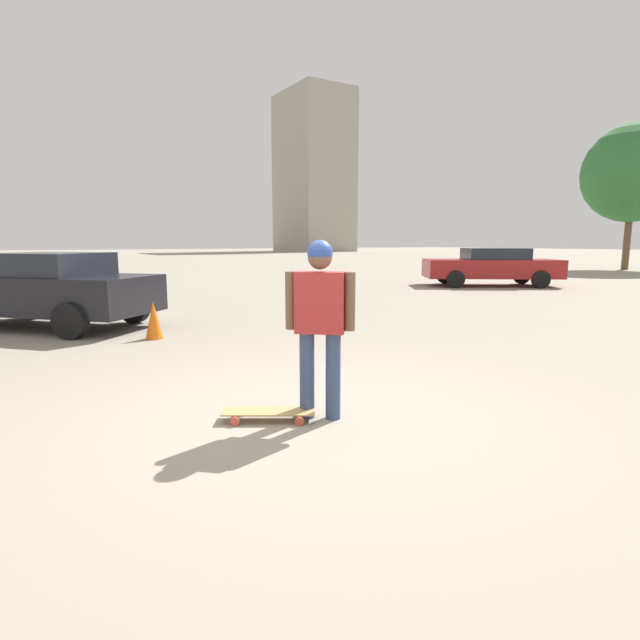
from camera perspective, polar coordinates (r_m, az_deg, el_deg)
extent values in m
plane|color=gray|center=(4.75, 0.00, -11.08)|extent=(220.00, 220.00, 0.00)
cylinder|color=#38476B|center=(4.64, -1.49, -6.32)|extent=(0.14, 0.14, 0.81)
cylinder|color=#38476B|center=(4.61, 1.50, -6.44)|extent=(0.14, 0.14, 0.81)
cube|color=#B22D2D|center=(4.49, 0.00, 2.01)|extent=(0.44, 0.47, 0.55)
cylinder|color=brown|center=(4.54, -3.37, 2.24)|extent=(0.10, 0.10, 0.53)
cylinder|color=brown|center=(4.46, 3.43, 2.12)|extent=(0.10, 0.10, 0.53)
sphere|color=brown|center=(4.46, 0.00, 7.19)|extent=(0.22, 0.22, 0.22)
sphere|color=#2D4799|center=(4.46, 0.00, 7.68)|extent=(0.23, 0.23, 0.23)
cube|color=tan|center=(4.67, -5.88, -10.36)|extent=(0.64, 0.84, 0.01)
cylinder|color=#D14C33|center=(4.60, -9.68, -11.36)|extent=(0.07, 0.08, 0.08)
cylinder|color=#D14C33|center=(4.84, -9.16, -10.28)|extent=(0.07, 0.08, 0.08)
cylinder|color=#D14C33|center=(4.54, -2.35, -11.50)|extent=(0.07, 0.08, 0.08)
cylinder|color=#D14C33|center=(4.79, -2.23, -10.40)|extent=(0.07, 0.08, 0.08)
cube|color=black|center=(10.78, -28.70, 2.69)|extent=(4.12, 4.05, 0.69)
cube|color=#1E232D|center=(10.68, -28.52, 5.64)|extent=(2.40, 2.39, 0.42)
cylinder|color=black|center=(12.31, -30.02, 1.62)|extent=(0.59, 0.58, 0.63)
cylinder|color=black|center=(9.34, -26.64, -0.09)|extent=(0.59, 0.58, 0.63)
cylinder|color=black|center=(10.72, -20.47, 1.34)|extent=(0.59, 0.58, 0.63)
cube|color=maroon|center=(19.64, 18.93, 5.60)|extent=(4.25, 5.03, 0.67)
cube|color=#1E232D|center=(19.66, 19.35, 7.16)|extent=(2.62, 2.74, 0.41)
cylinder|color=black|center=(18.37, 15.26, 4.51)|extent=(0.51, 0.63, 0.62)
cylinder|color=black|center=(20.21, 14.07, 4.94)|extent=(0.51, 0.63, 0.62)
cylinder|color=black|center=(19.25, 23.93, 4.25)|extent=(0.51, 0.63, 0.62)
cylinder|color=black|center=(21.02, 22.05, 4.69)|extent=(0.51, 0.63, 0.62)
cube|color=#9E998E|center=(88.90, -0.74, 16.42)|extent=(12.85, 9.52, 26.42)
cylinder|color=brown|center=(34.58, 31.68, 7.88)|extent=(0.38, 0.38, 3.57)
sphere|color=#2D6B33|center=(34.80, 32.19, 14.02)|extent=(5.56, 5.56, 5.56)
cone|color=orange|center=(8.85, -18.47, -0.02)|extent=(0.29, 0.29, 0.63)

